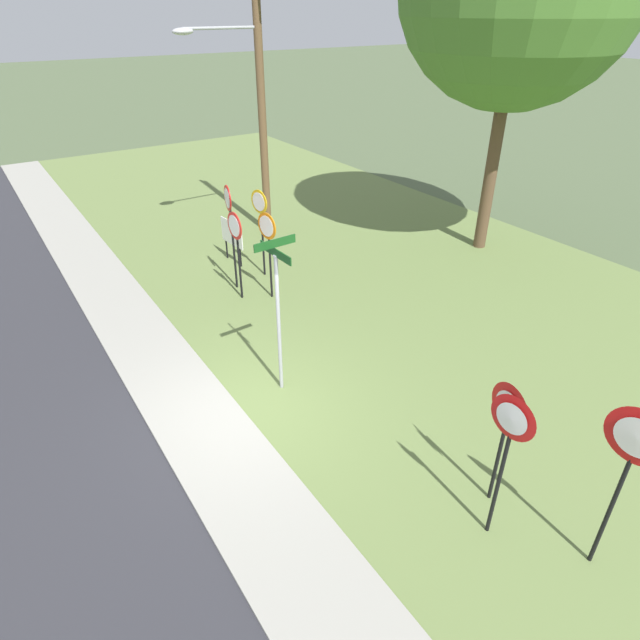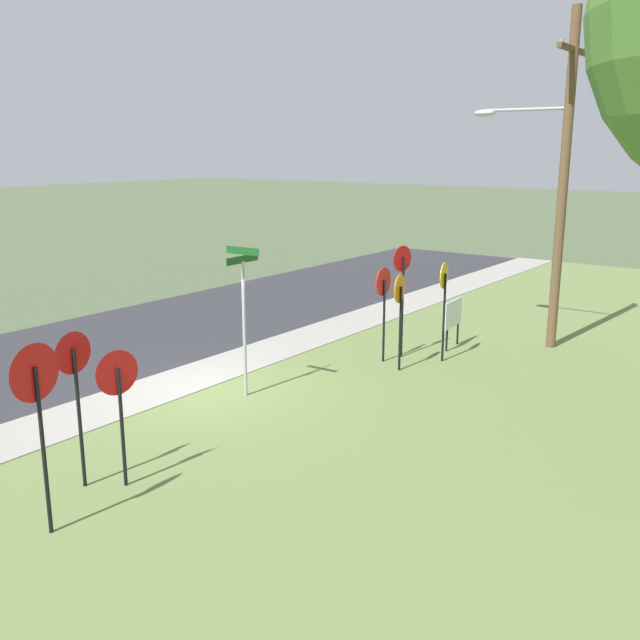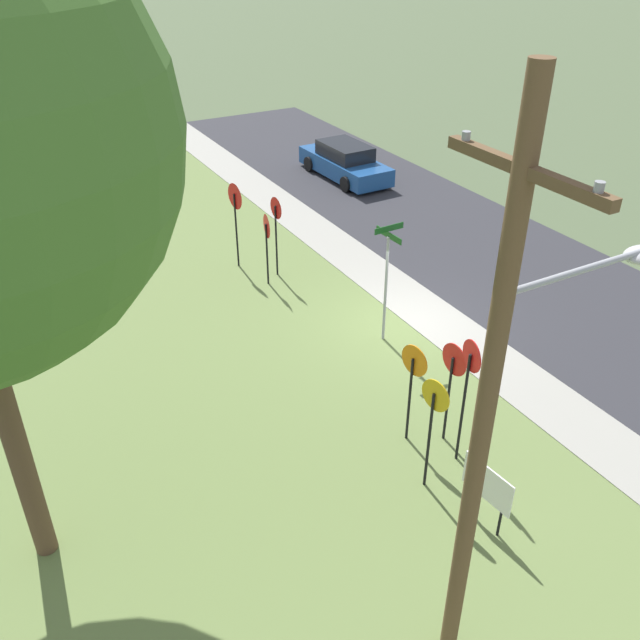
# 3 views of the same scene
# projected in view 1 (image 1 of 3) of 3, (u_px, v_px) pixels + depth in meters

# --- Properties ---
(ground_plane) EXTENTS (160.00, 160.00, 0.00)m
(ground_plane) POSITION_uv_depth(u_px,v_px,m) (244.00, 414.00, 9.81)
(ground_plane) COLOR #4C5B3D
(sidewalk_strip) EXTENTS (44.00, 1.60, 0.06)m
(sidewalk_strip) POSITION_uv_depth(u_px,v_px,m) (204.00, 429.00, 9.41)
(sidewalk_strip) COLOR #99968C
(sidewalk_strip) RESTS_ON ground_plane
(grass_median) EXTENTS (44.00, 12.00, 0.04)m
(grass_median) POSITION_uv_depth(u_px,v_px,m) (470.00, 321.00, 12.66)
(grass_median) COLOR olive
(grass_median) RESTS_ON ground_plane
(stop_sign_near_left) EXTENTS (0.67, 0.10, 2.29)m
(stop_sign_near_left) POSITION_uv_depth(u_px,v_px,m) (236.00, 238.00, 12.78)
(stop_sign_near_left) COLOR black
(stop_sign_near_left) RESTS_ON grass_median
(stop_sign_near_right) EXTENTS (0.62, 0.15, 2.75)m
(stop_sign_near_right) POSITION_uv_depth(u_px,v_px,m) (230.00, 217.00, 13.12)
(stop_sign_near_right) COLOR black
(stop_sign_near_right) RESTS_ON grass_median
(stop_sign_far_left) EXTENTS (0.62, 0.14, 2.41)m
(stop_sign_far_left) POSITION_uv_depth(u_px,v_px,m) (260.00, 216.00, 13.91)
(stop_sign_far_left) COLOR black
(stop_sign_far_left) RESTS_ON grass_median
(stop_sign_far_center) EXTENTS (0.65, 0.14, 2.25)m
(stop_sign_far_center) POSITION_uv_depth(u_px,v_px,m) (268.00, 238.00, 12.84)
(stop_sign_far_center) COLOR black
(stop_sign_far_center) RESTS_ON grass_median
(yield_sign_near_left) EXTENTS (0.77, 0.14, 2.63)m
(yield_sign_near_left) POSITION_uv_depth(u_px,v_px,m) (632.00, 455.00, 6.16)
(yield_sign_near_left) COLOR black
(yield_sign_near_left) RESTS_ON grass_median
(yield_sign_near_right) EXTENTS (0.64, 0.11, 2.43)m
(yield_sign_near_right) POSITION_uv_depth(u_px,v_px,m) (508.00, 437.00, 6.67)
(yield_sign_near_right) COLOR black
(yield_sign_near_right) RESTS_ON grass_median
(yield_sign_far_left) EXTENTS (0.69, 0.14, 2.14)m
(yield_sign_far_left) POSITION_uv_depth(u_px,v_px,m) (506.00, 419.00, 7.28)
(yield_sign_far_left) COLOR black
(yield_sign_far_left) RESTS_ON grass_median
(street_name_post) EXTENTS (0.96, 0.82, 3.11)m
(street_name_post) POSITION_uv_depth(u_px,v_px,m) (278.00, 305.00, 9.50)
(street_name_post) COLOR #9EA0A8
(street_name_post) RESTS_ON grass_median
(utility_pole) EXTENTS (2.10, 2.56, 8.27)m
(utility_pole) POSITION_uv_depth(u_px,v_px,m) (255.00, 85.00, 15.24)
(utility_pole) COLOR brown
(utility_pole) RESTS_ON grass_median
(notice_board) EXTENTS (1.10, 0.13, 1.25)m
(notice_board) POSITION_uv_depth(u_px,v_px,m) (232.00, 235.00, 15.08)
(notice_board) COLOR black
(notice_board) RESTS_ON grass_median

